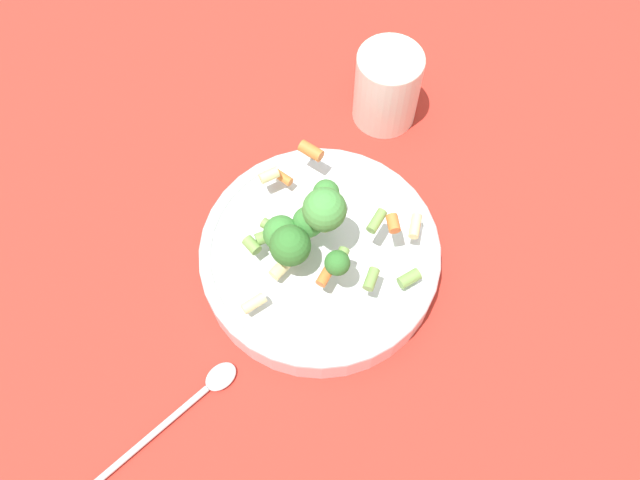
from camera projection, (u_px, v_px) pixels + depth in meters
name	position (u px, v px, depth m)	size (l,w,h in m)	color
ground_plane	(320.00, 264.00, 0.73)	(3.00, 3.00, 0.00)	#B72D23
bowl	(320.00, 255.00, 0.70)	(0.27, 0.27, 0.05)	silver
pasta_salad	(307.00, 228.00, 0.64)	(0.21, 0.21, 0.10)	#8CB766
cup	(387.00, 86.00, 0.77)	(0.08, 0.08, 0.10)	silver
spoon	(189.00, 404.00, 0.65)	(0.03, 0.19, 0.01)	silver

